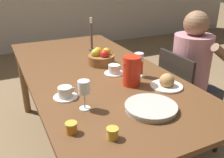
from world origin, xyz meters
name	(u,v)px	position (x,y,z in m)	size (l,w,h in m)	color
ground_plane	(97,152)	(0.00, 0.00, 0.00)	(20.00, 20.00, 0.00)	#7F6647
dining_table	(94,81)	(0.00, 0.00, 0.68)	(0.99, 2.07, 0.77)	brown
chair_person_side	(184,100)	(0.68, -0.26, 0.48)	(0.42, 0.42, 0.89)	black
person_seated	(193,71)	(0.77, -0.24, 0.71)	(0.39, 0.41, 1.19)	#33333D
red_pitcher	(132,71)	(0.13, -0.34, 0.87)	(0.14, 0.12, 0.19)	red
wine_glass_water	(139,59)	(0.24, -0.24, 0.89)	(0.06, 0.06, 0.17)	white
wine_glass_juice	(84,89)	(-0.26, -0.51, 0.89)	(0.06, 0.06, 0.17)	white
teacup_near_person	(65,93)	(-0.32, -0.33, 0.80)	(0.14, 0.14, 0.07)	silver
teacup_across	(114,70)	(0.11, -0.12, 0.80)	(0.14, 0.14, 0.07)	silver
serving_tray	(151,107)	(0.06, -0.68, 0.78)	(0.28, 0.28, 0.03)	#B7B2A8
bread_plate	(167,83)	(0.31, -0.48, 0.80)	(0.21, 0.21, 0.10)	silver
jam_jar_amber	(112,133)	(-0.24, -0.81, 0.80)	(0.06, 0.06, 0.05)	gold
jam_jar_red	(71,127)	(-0.39, -0.69, 0.80)	(0.06, 0.06, 0.05)	#C67A1E
fruit_bowl	(101,58)	(0.11, 0.11, 0.82)	(0.21, 0.21, 0.13)	brown
candlestick_tall	(92,38)	(0.18, 0.49, 0.88)	(0.06, 0.06, 0.31)	#4C4238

